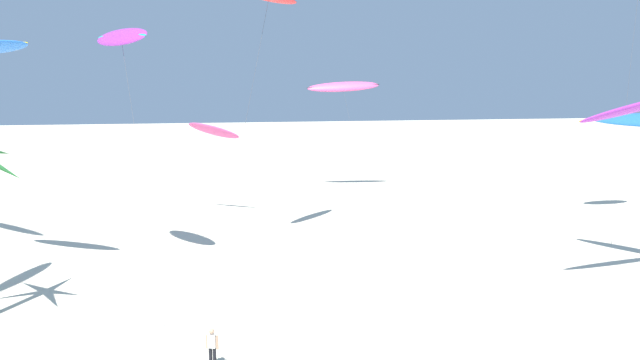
# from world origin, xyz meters

# --- Properties ---
(flying_kite_0) EXTENTS (4.17, 6.02, 7.81)m
(flying_kite_0) POSITION_xyz_m (-3.69, 52.68, 6.87)
(flying_kite_0) COLOR #EA5193
(flying_kite_0) RESTS_ON ground
(flying_kite_4) EXTENTS (7.08, 9.30, 10.88)m
(flying_kite_4) POSITION_xyz_m (8.64, 61.61, 10.14)
(flying_kite_4) COLOR #EA5193
(flying_kite_4) RESTS_ON ground
(flying_kite_5) EXTENTS (4.79, 12.16, 14.04)m
(flying_kite_5) POSITION_xyz_m (-8.52, 39.75, 13.36)
(flying_kite_5) COLOR purple
(flying_kite_5) RESTS_ON ground
(person_near_left) EXTENTS (0.48, 0.29, 1.58)m
(person_near_left) POSITION_xyz_m (-3.67, 25.93, 0.86)
(person_near_left) COLOR black
(person_near_left) RESTS_ON ground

